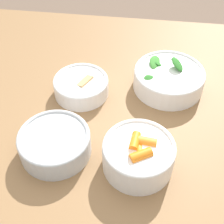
{
  "coord_description": "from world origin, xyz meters",
  "views": [
    {
      "loc": [
        -0.11,
        0.55,
        1.3
      ],
      "look_at": [
        -0.04,
        0.04,
        0.76
      ],
      "focal_mm": 50.0,
      "sensor_mm": 36.0,
      "label": 1
    }
  ],
  "objects_px": {
    "bowl_carrots": "(139,154)",
    "bowl_beans_hotdog": "(55,144)",
    "bowl_cookies": "(81,86)",
    "bowl_greens": "(169,78)"
  },
  "relations": [
    {
      "from": "bowl_carrots",
      "to": "bowl_beans_hotdog",
      "type": "height_order",
      "value": "bowl_carrots"
    },
    {
      "from": "bowl_greens",
      "to": "bowl_beans_hotdog",
      "type": "bearing_deg",
      "value": 45.77
    },
    {
      "from": "bowl_beans_hotdog",
      "to": "bowl_cookies",
      "type": "height_order",
      "value": "bowl_beans_hotdog"
    },
    {
      "from": "bowl_carrots",
      "to": "bowl_greens",
      "type": "height_order",
      "value": "bowl_greens"
    },
    {
      "from": "bowl_carrots",
      "to": "bowl_greens",
      "type": "xyz_separation_m",
      "value": [
        -0.06,
        -0.26,
        -0.01
      ]
    },
    {
      "from": "bowl_greens",
      "to": "bowl_carrots",
      "type": "bearing_deg",
      "value": 77.01
    },
    {
      "from": "bowl_beans_hotdog",
      "to": "bowl_cookies",
      "type": "relative_size",
      "value": 1.1
    },
    {
      "from": "bowl_greens",
      "to": "bowl_cookies",
      "type": "xyz_separation_m",
      "value": [
        0.23,
        0.05,
        -0.01
      ]
    },
    {
      "from": "bowl_greens",
      "to": "bowl_cookies",
      "type": "relative_size",
      "value": 1.31
    },
    {
      "from": "bowl_carrots",
      "to": "bowl_beans_hotdog",
      "type": "distance_m",
      "value": 0.18
    }
  ]
}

